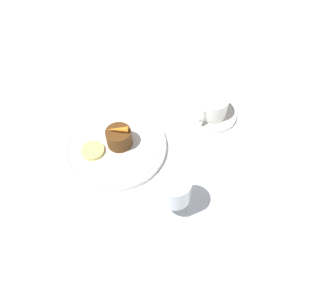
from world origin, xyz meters
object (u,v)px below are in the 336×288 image
Objects in this scene: coffee_cup at (212,106)px; wine_glass at (175,191)px; dinner_plate at (115,147)px; fork at (158,106)px; dessert_cake at (119,138)px.

wine_glass reaches higher than coffee_cup.
dinner_plate is 0.23m from wine_glass.
wine_glass is 0.32m from fork.
coffee_cup is 0.26m from dessert_cake.
dinner_plate is 4.09× the size of dessert_cake.
dinner_plate is at bearing 1.27° from fork.
fork is 0.17m from dessert_cake.
coffee_cup is 0.15m from fork.
dessert_cake is at bearing 155.30° from dinner_plate.
dinner_plate is 2.33× the size of wine_glass.
wine_glass is (0.04, 0.21, 0.07)m from dinner_plate.
dessert_cake is at bearing -29.36° from coffee_cup.
dessert_cake reaches higher than fork.
dinner_plate is at bearing -101.74° from wine_glass.
wine_glass reaches higher than dinner_plate.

